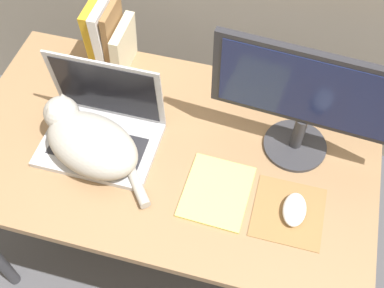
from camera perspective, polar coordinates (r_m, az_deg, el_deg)
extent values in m
cube|color=#93704C|center=(1.52, -2.86, -0.64)|extent=(1.30, 0.76, 0.03)
cylinder|color=#38383D|center=(2.18, -15.20, 4.12)|extent=(0.04, 0.04, 0.71)
cylinder|color=#38383D|center=(2.01, 17.12, -2.82)|extent=(0.04, 0.04, 0.71)
cube|color=#B7B7BC|center=(1.53, -10.89, -0.09)|extent=(0.36, 0.25, 0.02)
cube|color=#28282D|center=(1.52, -11.12, -0.24)|extent=(0.29, 0.13, 0.00)
cube|color=#B7B7BC|center=(1.49, -10.08, 6.42)|extent=(0.36, 0.03, 0.25)
cube|color=black|center=(1.49, -10.14, 6.28)|extent=(0.32, 0.02, 0.22)
ellipsoid|color=#B2ADA3|center=(1.45, -11.73, -0.12)|extent=(0.35, 0.27, 0.15)
sphere|color=#B2ADA3|center=(1.51, -15.20, 3.51)|extent=(0.11, 0.11, 0.11)
cone|color=#B2ADA3|center=(1.50, -15.06, 5.38)|extent=(0.04, 0.04, 0.03)
cone|color=#B2ADA3|center=(1.47, -16.54, 3.86)|extent=(0.04, 0.04, 0.03)
cylinder|color=#B2ADA3|center=(1.42, -6.48, -4.98)|extent=(0.11, 0.13, 0.03)
cylinder|color=#333338|center=(1.54, 12.08, -0.16)|extent=(0.20, 0.20, 0.01)
cylinder|color=#333338|center=(1.49, 12.53, 1.34)|extent=(0.04, 0.04, 0.12)
cube|color=#28282D|center=(1.34, 14.00, 6.26)|extent=(0.56, 0.07, 0.26)
cube|color=navy|center=(1.33, 13.97, 5.88)|extent=(0.51, 0.04, 0.23)
cube|color=olive|center=(1.42, 11.34, -7.91)|extent=(0.20, 0.20, 0.00)
ellipsoid|color=silver|center=(1.40, 12.05, -7.60)|extent=(0.07, 0.11, 0.03)
cube|color=gold|center=(1.70, -11.18, 12.45)|extent=(0.04, 0.13, 0.25)
cube|color=white|center=(1.68, -10.17, 12.40)|extent=(0.04, 0.15, 0.25)
cube|color=olive|center=(1.67, -9.26, 12.30)|extent=(0.03, 0.14, 0.26)
cube|color=beige|center=(1.69, -8.10, 11.22)|extent=(0.04, 0.17, 0.18)
cube|color=#E5DB6B|center=(1.42, 2.94, -5.65)|extent=(0.20, 0.23, 0.01)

